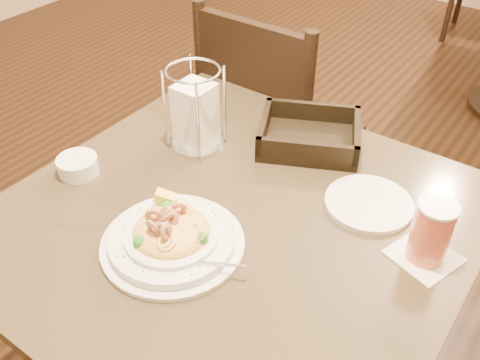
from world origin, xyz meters
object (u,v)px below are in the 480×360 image
Objects in this scene: pasta_bowl at (172,236)px; napkin_caddy at (196,113)px; bread_basket at (309,137)px; side_plate at (369,203)px; drink_glass at (431,232)px; butter_ramekin at (78,166)px; dining_chair_near at (273,132)px; main_table at (235,289)px.

napkin_caddy is at bearing 121.51° from pasta_bowl.
napkin_caddy is (-0.22, -0.15, 0.06)m from bread_basket.
bread_basket reaches higher than side_plate.
drink_glass reaches higher than pasta_bowl.
pasta_bowl is 0.35m from napkin_caddy.
side_plate is at bearing 25.69° from butter_ramekin.
dining_chair_near is at bearing 134.12° from bread_basket.
pasta_bowl is 0.33m from butter_ramekin.
napkin_caddy is 1.10× the size of side_plate.
side_plate is (0.43, 0.03, -0.08)m from napkin_caddy.
bread_basket is at bearing 134.61° from dining_chair_near.
butter_ramekin is (-0.58, -0.28, 0.01)m from side_plate.
side_plate reaches higher than main_table.
drink_glass is 0.70× the size of napkin_caddy.
side_plate is (0.21, 0.19, 0.23)m from main_table.
bread_basket reaches higher than butter_ramekin.
main_table is 0.36m from side_plate.
bread_basket is (0.28, -0.28, 0.25)m from dining_chair_near.
dining_chair_near reaches higher than drink_glass.
pasta_bowl reaches higher than main_table.
butter_ramekin is (-0.72, -0.20, -0.04)m from drink_glass.
main_table is 0.97× the size of dining_chair_near.
main_table is 0.66m from dining_chair_near.
dining_chair_near is 0.73m from butter_ramekin.
napkin_caddy reaches higher than main_table.
butter_ramekin is (-0.09, -0.68, 0.24)m from dining_chair_near.
bread_basket is (0.04, 0.45, -0.00)m from pasta_bowl.
drink_glass is at bearing 18.04° from main_table.
dining_chair_near is 3.08× the size of pasta_bowl.
dining_chair_near reaches higher than side_plate.
pasta_bowl is 0.41m from side_plate.
pasta_bowl is at bearing -58.49° from napkin_caddy.
pasta_bowl is (0.24, -0.73, 0.25)m from dining_chair_near.
pasta_bowl is 3.34× the size of butter_ramekin.
pasta_bowl is 1.03× the size of bread_basket.
dining_chair_near is 3.19× the size of bread_basket.
dining_chair_near is at bearing 97.34° from napkin_caddy.
bread_basket is at bearing 151.67° from drink_glass.
drink_glass is 0.58m from napkin_caddy.
main_table is at bearing -34.68° from napkin_caddy.
drink_glass is 0.41m from bread_basket.
napkin_caddy is at bearing 176.08° from drink_glass.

